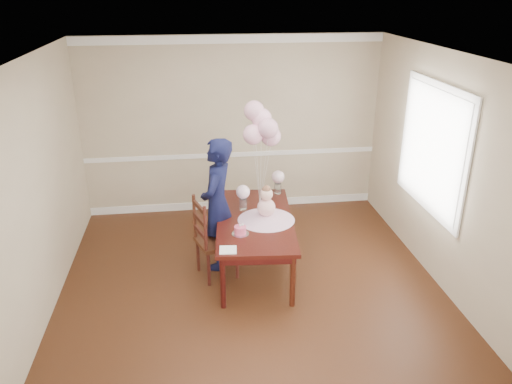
% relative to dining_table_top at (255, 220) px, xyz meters
% --- Properties ---
extents(floor, '(4.50, 5.00, 0.00)m').
position_rel_dining_table_top_xyz_m(floor, '(-0.10, -0.63, -0.67)').
color(floor, black).
rests_on(floor, ground).
extents(ceiling, '(4.50, 5.00, 0.02)m').
position_rel_dining_table_top_xyz_m(ceiling, '(-0.10, -0.63, 2.03)').
color(ceiling, white).
rests_on(ceiling, wall_back).
extents(wall_back, '(4.50, 0.02, 2.70)m').
position_rel_dining_table_top_xyz_m(wall_back, '(-0.10, 1.87, 0.68)').
color(wall_back, tan).
rests_on(wall_back, floor).
extents(wall_front, '(4.50, 0.02, 2.70)m').
position_rel_dining_table_top_xyz_m(wall_front, '(-0.10, -3.13, 0.68)').
color(wall_front, tan).
rests_on(wall_front, floor).
extents(wall_left, '(0.02, 5.00, 2.70)m').
position_rel_dining_table_top_xyz_m(wall_left, '(-2.35, -0.63, 0.68)').
color(wall_left, tan).
rests_on(wall_left, floor).
extents(wall_right, '(0.02, 5.00, 2.70)m').
position_rel_dining_table_top_xyz_m(wall_right, '(2.15, -0.63, 0.68)').
color(wall_right, tan).
rests_on(wall_right, floor).
extents(chair_rail_trim, '(4.50, 0.02, 0.07)m').
position_rel_dining_table_top_xyz_m(chair_rail_trim, '(-0.10, 1.86, 0.23)').
color(chair_rail_trim, white).
rests_on(chair_rail_trim, wall_back).
extents(crown_molding, '(4.50, 0.02, 0.12)m').
position_rel_dining_table_top_xyz_m(crown_molding, '(-0.10, 1.86, 1.96)').
color(crown_molding, white).
rests_on(crown_molding, wall_back).
extents(baseboard_trim, '(4.50, 0.02, 0.12)m').
position_rel_dining_table_top_xyz_m(baseboard_trim, '(-0.10, 1.86, -0.61)').
color(baseboard_trim, white).
rests_on(baseboard_trim, floor).
extents(window_frame, '(0.02, 1.66, 1.56)m').
position_rel_dining_table_top_xyz_m(window_frame, '(2.13, -0.13, 0.88)').
color(window_frame, white).
rests_on(window_frame, wall_right).
extents(window_blinds, '(0.01, 1.50, 1.40)m').
position_rel_dining_table_top_xyz_m(window_blinds, '(2.11, -0.13, 0.88)').
color(window_blinds, silver).
rests_on(window_blinds, wall_right).
extents(dining_table_top, '(1.08, 1.92, 0.05)m').
position_rel_dining_table_top_xyz_m(dining_table_top, '(0.00, 0.00, 0.00)').
color(dining_table_top, black).
rests_on(dining_table_top, table_leg_fl).
extents(table_apron, '(0.98, 1.82, 0.09)m').
position_rel_dining_table_top_xyz_m(table_apron, '(-0.00, 0.00, -0.07)').
color(table_apron, black).
rests_on(table_apron, table_leg_fl).
extents(table_leg_fl, '(0.07, 0.07, 0.65)m').
position_rel_dining_table_top_xyz_m(table_leg_fl, '(-0.46, -0.81, -0.35)').
color(table_leg_fl, black).
rests_on(table_leg_fl, floor).
extents(table_leg_fr, '(0.07, 0.07, 0.65)m').
position_rel_dining_table_top_xyz_m(table_leg_fr, '(0.31, -0.88, -0.35)').
color(table_leg_fr, black).
rests_on(table_leg_fr, floor).
extents(table_leg_bl, '(0.07, 0.07, 0.65)m').
position_rel_dining_table_top_xyz_m(table_leg_bl, '(-0.31, 0.88, -0.35)').
color(table_leg_bl, black).
rests_on(table_leg_bl, floor).
extents(table_leg_br, '(0.07, 0.07, 0.65)m').
position_rel_dining_table_top_xyz_m(table_leg_br, '(0.46, 0.81, -0.35)').
color(table_leg_br, black).
rests_on(table_leg_br, floor).
extents(baby_skirt, '(0.76, 0.76, 0.09)m').
position_rel_dining_table_top_xyz_m(baby_skirt, '(0.13, -0.06, 0.07)').
color(baby_skirt, '#E1A6C5').
rests_on(baby_skirt, dining_table_top).
extents(baby_torso, '(0.22, 0.22, 0.22)m').
position_rel_dining_table_top_xyz_m(baby_torso, '(0.13, -0.06, 0.19)').
color(baby_torso, '#FA9EC6').
rests_on(baby_torso, baby_skirt).
extents(baby_head, '(0.16, 0.16, 0.16)m').
position_rel_dining_table_top_xyz_m(baby_head, '(0.13, -0.06, 0.36)').
color(baby_head, beige).
rests_on(baby_head, baby_torso).
extents(baby_hair, '(0.11, 0.11, 0.11)m').
position_rel_dining_table_top_xyz_m(baby_hair, '(0.13, -0.06, 0.42)').
color(baby_hair, brown).
rests_on(baby_hair, baby_head).
extents(cake_platter, '(0.22, 0.22, 0.01)m').
position_rel_dining_table_top_xyz_m(cake_platter, '(-0.22, -0.40, 0.03)').
color(cake_platter, '#B4B3B8').
rests_on(cake_platter, dining_table_top).
extents(birthday_cake, '(0.15, 0.15, 0.09)m').
position_rel_dining_table_top_xyz_m(birthday_cake, '(-0.22, -0.40, 0.08)').
color(birthday_cake, '#DD456D').
rests_on(birthday_cake, cake_platter).
extents(cake_flower_a, '(0.03, 0.03, 0.03)m').
position_rel_dining_table_top_xyz_m(cake_flower_a, '(-0.22, -0.40, 0.14)').
color(cake_flower_a, white).
rests_on(cake_flower_a, birthday_cake).
extents(cake_flower_b, '(0.03, 0.03, 0.03)m').
position_rel_dining_table_top_xyz_m(cake_flower_b, '(-0.19, -0.38, 0.14)').
color(cake_flower_b, white).
rests_on(cake_flower_b, birthday_cake).
extents(rose_vase_near, '(0.10, 0.10, 0.15)m').
position_rel_dining_table_top_xyz_m(rose_vase_near, '(-0.11, 0.29, 0.10)').
color(rose_vase_near, silver).
rests_on(rose_vase_near, dining_table_top).
extents(roses_near, '(0.18, 0.18, 0.18)m').
position_rel_dining_table_top_xyz_m(roses_near, '(-0.11, 0.29, 0.26)').
color(roses_near, white).
rests_on(roses_near, rose_vase_near).
extents(rose_vase_far, '(0.10, 0.10, 0.15)m').
position_rel_dining_table_top_xyz_m(rose_vase_far, '(0.42, 0.75, 0.10)').
color(rose_vase_far, silver).
rests_on(rose_vase_far, dining_table_top).
extents(roses_far, '(0.18, 0.18, 0.18)m').
position_rel_dining_table_top_xyz_m(roses_far, '(0.42, 0.75, 0.26)').
color(roses_far, silver).
rests_on(roses_far, rose_vase_far).
extents(napkin, '(0.20, 0.20, 0.01)m').
position_rel_dining_table_top_xyz_m(napkin, '(-0.39, -0.75, 0.03)').
color(napkin, white).
rests_on(napkin, dining_table_top).
extents(balloon_weight, '(0.04, 0.04, 0.02)m').
position_rel_dining_table_top_xyz_m(balloon_weight, '(0.14, 0.50, 0.03)').
color(balloon_weight, white).
rests_on(balloon_weight, dining_table_top).
extents(balloon_a, '(0.26, 0.26, 0.26)m').
position_rel_dining_table_top_xyz_m(balloon_a, '(0.05, 0.50, 0.94)').
color(balloon_a, '#FFB4CD').
rests_on(balloon_a, balloon_ribbon_a).
extents(balloon_b, '(0.26, 0.26, 0.26)m').
position_rel_dining_table_top_xyz_m(balloon_b, '(0.22, 0.44, 1.04)').
color(balloon_b, '#E09FB9').
rests_on(balloon_b, balloon_ribbon_b).
extents(balloon_c, '(0.26, 0.26, 0.26)m').
position_rel_dining_table_top_xyz_m(balloon_c, '(0.16, 0.59, 1.13)').
color(balloon_c, '#FFB4D1').
rests_on(balloon_c, balloon_ribbon_c).
extents(balloon_d, '(0.26, 0.26, 0.26)m').
position_rel_dining_table_top_xyz_m(balloon_d, '(0.07, 0.61, 1.22)').
color(balloon_d, '#E4A2B9').
rests_on(balloon_d, balloon_ribbon_d).
extents(balloon_e, '(0.26, 0.26, 0.26)m').
position_rel_dining_table_top_xyz_m(balloon_e, '(0.28, 0.56, 0.90)').
color(balloon_e, '#E7A3BF').
rests_on(balloon_e, balloon_ribbon_e).
extents(balloon_ribbon_a, '(0.08, 0.01, 0.77)m').
position_rel_dining_table_top_xyz_m(balloon_ribbon_a, '(0.09, 0.50, 0.42)').
color(balloon_ribbon_a, silver).
rests_on(balloon_ribbon_a, balloon_weight).
extents(balloon_ribbon_b, '(0.09, 0.06, 0.86)m').
position_rel_dining_table_top_xyz_m(balloon_ribbon_b, '(0.18, 0.47, 0.47)').
color(balloon_ribbon_b, silver).
rests_on(balloon_ribbon_b, balloon_weight).
extents(balloon_ribbon_c, '(0.03, 0.09, 0.95)m').
position_rel_dining_table_top_xyz_m(balloon_ribbon_c, '(0.15, 0.54, 0.51)').
color(balloon_ribbon_c, white).
rests_on(balloon_ribbon_c, balloon_weight).
extents(balloon_ribbon_d, '(0.07, 0.10, 1.04)m').
position_rel_dining_table_top_xyz_m(balloon_ribbon_d, '(0.11, 0.56, 0.56)').
color(balloon_ribbon_d, white).
rests_on(balloon_ribbon_d, balloon_weight).
extents(balloon_ribbon_e, '(0.13, 0.06, 0.72)m').
position_rel_dining_table_top_xyz_m(balloon_ribbon_e, '(0.21, 0.53, 0.40)').
color(balloon_ribbon_e, white).
rests_on(balloon_ribbon_e, balloon_weight).
extents(dining_chair_seat, '(0.57, 0.57, 0.05)m').
position_rel_dining_table_top_xyz_m(dining_chair_seat, '(-0.48, -0.11, -0.21)').
color(dining_chair_seat, '#391B0F').
rests_on(dining_chair_seat, chair_leg_fl).
extents(chair_leg_fl, '(0.05, 0.05, 0.44)m').
position_rel_dining_table_top_xyz_m(chair_leg_fl, '(-0.60, -0.34, -0.45)').
color(chair_leg_fl, black).
rests_on(chair_leg_fl, floor).
extents(chair_leg_fr, '(0.05, 0.05, 0.44)m').
position_rel_dining_table_top_xyz_m(chair_leg_fr, '(-0.25, -0.23, -0.45)').
color(chair_leg_fr, '#3A1410').
rests_on(chair_leg_fr, floor).
extents(chair_leg_bl, '(0.05, 0.05, 0.44)m').
position_rel_dining_table_top_xyz_m(chair_leg_bl, '(-0.72, 0.01, -0.45)').
color(chair_leg_bl, '#34130E').
rests_on(chair_leg_bl, floor).
extents(chair_leg_br, '(0.05, 0.05, 0.44)m').
position_rel_dining_table_top_xyz_m(chair_leg_br, '(-0.37, 0.12, -0.45)').
color(chair_leg_br, '#361F0E').
rests_on(chair_leg_br, floor).
extents(chair_back_post_l, '(0.05, 0.05, 0.57)m').
position_rel_dining_table_top_xyz_m(chair_back_post_l, '(-0.62, -0.35, 0.09)').
color(chair_back_post_l, '#37130F').
rests_on(chair_back_post_l, dining_chair_seat).
extents(chair_back_post_r, '(0.05, 0.05, 0.57)m').
position_rel_dining_table_top_xyz_m(chair_back_post_r, '(-0.74, 0.00, 0.09)').
color(chair_back_post_r, '#38190F').
rests_on(chair_back_post_r, dining_chair_seat).
extents(chair_slat_low, '(0.16, 0.40, 0.05)m').
position_rel_dining_table_top_xyz_m(chair_slat_low, '(-0.68, -0.17, -0.03)').
color(chair_slat_low, '#37140F').
rests_on(chair_slat_low, dining_chair_seat).
extents(chair_slat_mid, '(0.16, 0.40, 0.05)m').
position_rel_dining_table_top_xyz_m(chair_slat_mid, '(-0.68, -0.17, 0.13)').
color(chair_slat_mid, '#34150E').
rests_on(chair_slat_mid, dining_chair_seat).
extents(chair_slat_top, '(0.16, 0.40, 0.05)m').
position_rel_dining_table_top_xyz_m(chair_slat_top, '(-0.68, -0.17, 0.30)').
color(chair_slat_top, '#33160E').
rests_on(chair_slat_top, dining_chair_seat).
extents(woman, '(0.60, 0.72, 1.69)m').
position_rel_dining_table_top_xyz_m(woman, '(-0.45, 0.13, 0.18)').
color(woman, black).
rests_on(woman, floor).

